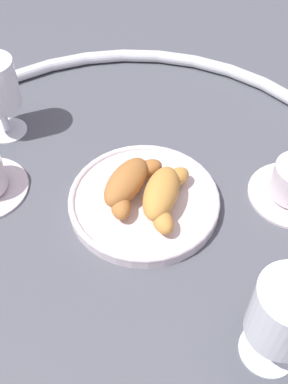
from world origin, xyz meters
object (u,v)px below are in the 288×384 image
(croissant_small, at_px, (163,194))
(juice_glass_left, at_px, (285,314))
(croissant_large, at_px, (129,182))
(pastry_plate, at_px, (144,200))

(croissant_small, relative_size, juice_glass_left, 0.94)
(croissant_small, bearing_deg, croissant_large, -85.05)
(pastry_plate, bearing_deg, croissant_small, 95.39)
(croissant_large, distance_m, juice_glass_left, 0.29)
(pastry_plate, height_order, croissant_small, croissant_small)
(croissant_large, distance_m, croissant_small, 0.05)
(croissant_large, height_order, juice_glass_left, juice_glass_left)
(pastry_plate, relative_size, croissant_small, 1.72)
(pastry_plate, relative_size, croissant_large, 1.66)
(croissant_large, xyz_separation_m, juice_glass_left, (0.12, 0.27, 0.05))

